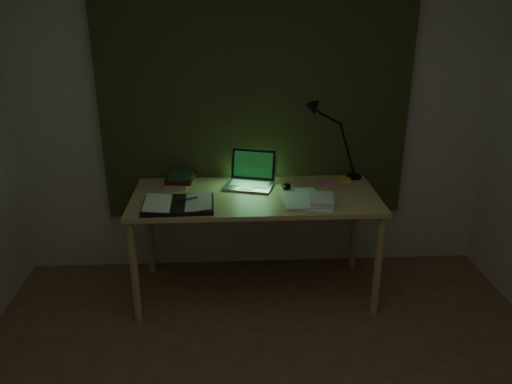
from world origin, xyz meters
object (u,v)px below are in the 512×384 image
desk (255,244)px  book_stack (181,178)px  loose_papers (313,197)px  desk_lamp (357,141)px  open_textbook (178,204)px  laptop (249,171)px

desk → book_stack: (-0.52, 0.23, 0.42)m
loose_papers → desk_lamp: size_ratio=0.65×
loose_papers → desk: bearing=165.8°
loose_papers → desk_lamp: 0.60m
desk → loose_papers: (0.38, -0.10, 0.39)m
desk → book_stack: 0.71m
open_textbook → book_stack: book_stack is taller
open_textbook → loose_papers: size_ratio=1.20×
book_stack → loose_papers: size_ratio=0.60×
laptop → loose_papers: (0.42, -0.24, -0.11)m
open_textbook → loose_papers: 0.88m
laptop → open_textbook: (-0.46, -0.33, -0.10)m
desk → book_stack: bearing=156.0°
desk → desk_lamp: 1.04m
desk → book_stack: size_ratio=7.43×
desk_lamp → loose_papers: bearing=-123.1°
book_stack → desk_lamp: size_ratio=0.39×
book_stack → loose_papers: book_stack is taller
loose_papers → open_textbook: bearing=-174.4°
book_stack → loose_papers: 0.96m
laptop → desk_lamp: (0.78, 0.15, 0.17)m
open_textbook → laptop: bearing=33.3°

